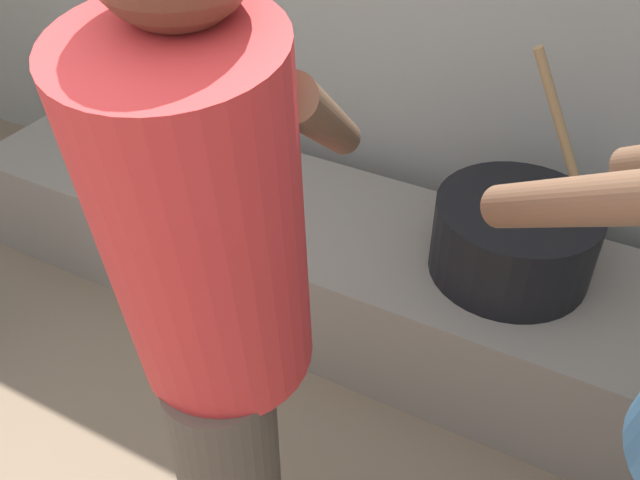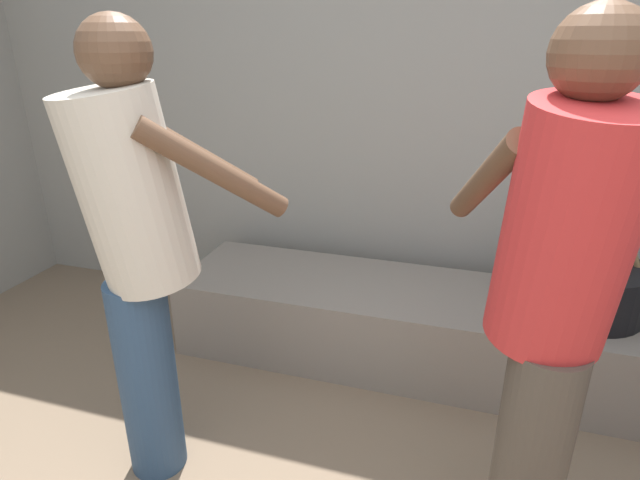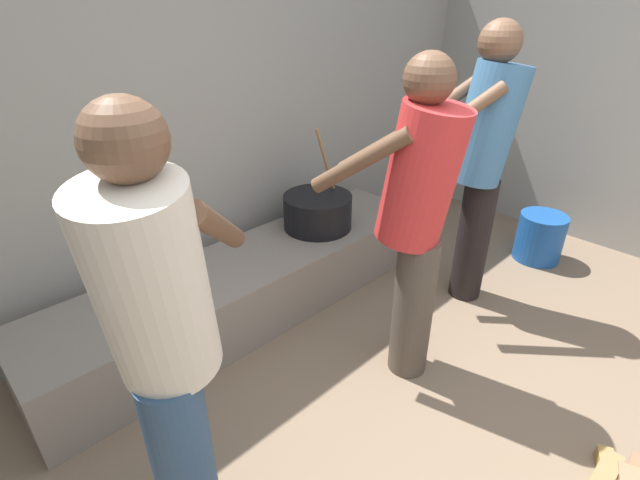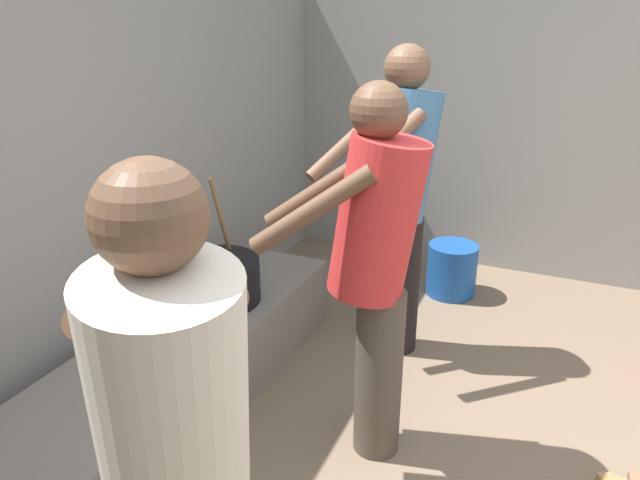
{
  "view_description": "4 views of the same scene",
  "coord_description": "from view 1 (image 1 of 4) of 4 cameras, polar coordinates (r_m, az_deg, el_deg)",
  "views": [
    {
      "loc": [
        0.91,
        0.2,
        1.68
      ],
      "look_at": [
        0.35,
        1.25,
        0.74
      ],
      "focal_mm": 38.7,
      "sensor_mm": 36.0,
      "label": 1
    },
    {
      "loc": [
        0.15,
        -0.45,
        1.51
      ],
      "look_at": [
        -0.29,
        0.98,
        0.91
      ],
      "focal_mm": 29.03,
      "sensor_mm": 36.0,
      "label": 2
    },
    {
      "loc": [
        -1.25,
        -0.22,
        1.76
      ],
      "look_at": [
        -0.07,
        1.0,
        0.86
      ],
      "focal_mm": 25.92,
      "sensor_mm": 36.0,
      "label": 3
    },
    {
      "loc": [
        -1.58,
        0.2,
        1.79
      ],
      "look_at": [
        0.26,
        1.01,
        1.0
      ],
      "focal_mm": 32.27,
      "sensor_mm": 36.0,
      "label": 4
    }
  ],
  "objects": [
    {
      "name": "hearth_ledge",
      "position": [
        2.31,
        0.46,
        -1.88
      ],
      "size": [
        2.58,
        0.6,
        0.38
      ],
      "primitive_type": "cube",
      "color": "slate",
      "rests_on": "ground_plane"
    },
    {
      "name": "cooking_pot_main",
      "position": [
        1.99,
        15.71,
        0.17
      ],
      "size": [
        0.45,
        0.45,
        0.68
      ],
      "color": "black",
      "rests_on": "hearth_ledge"
    },
    {
      "name": "cook_in_red_shirt",
      "position": [
        1.14,
        -8.67,
        -5.67
      ],
      "size": [
        0.5,
        0.72,
        1.58
      ],
      "color": "#4C4238",
      "rests_on": "ground_plane"
    }
  ]
}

